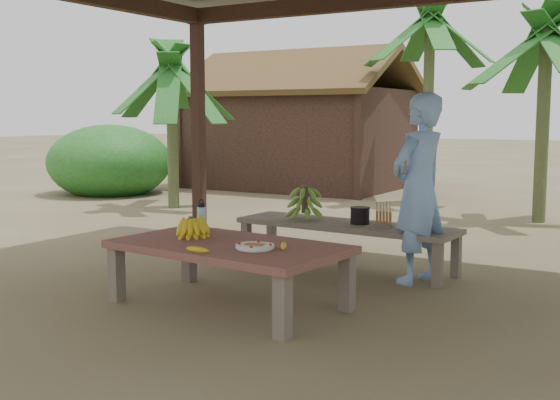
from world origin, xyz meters
The scene contains 16 objects.
ground centered at (0.00, 0.00, 0.00)m, with size 80.00×80.00×0.00m, color brown.
work_table centered at (-0.46, -0.39, 0.43)m, with size 1.88×1.16×0.50m.
bench centered at (-0.26, 1.31, 0.39)m, with size 2.23×0.71×0.45m.
ripe_banana_bunch centered at (-0.88, -0.32, 0.59)m, with size 0.31×0.26×0.19m, color yellow, non-canonical shape.
plate centered at (-0.15, -0.49, 0.52)m, with size 0.29×0.29×0.04m.
loose_banana_front centered at (-0.43, -0.82, 0.52)m, with size 0.04×0.17×0.04m, color yellow.
loose_banana_side centered at (0.03, -0.38, 0.52)m, with size 0.04×0.14×0.04m, color yellow.
water_flask centered at (-0.94, -0.10, 0.62)m, with size 0.08×0.08×0.29m.
green_banana_stalk centered at (-0.73, 1.33, 0.63)m, with size 0.31×0.31×0.36m, color #598C2D, non-canonical shape.
cooking_pot centered at (-0.12, 1.32, 0.53)m, with size 0.18×0.18×0.15m, color black.
skewer_rack centered at (0.16, 1.24, 0.57)m, with size 0.18×0.08×0.24m, color #A57F47, non-canonical shape.
woman centered at (0.53, 1.12, 0.84)m, with size 0.61×0.40×1.69m, color #76A1E0.
hut centered at (-4.50, 8.00, 1.10)m, with size 4.40×3.43×2.85m.
banana_plant_n centered at (0.76, 5.43, 2.38)m, with size 1.80×1.80×2.86m.
banana_plant_nw centered at (-1.34, 6.75, 2.87)m, with size 1.80×1.80×3.36m.
banana_plant_w centered at (-4.62, 4.00, 2.01)m, with size 1.80×1.80×2.48m.
Camera 1 is at (2.63, -4.79, 1.48)m, focal length 45.00 mm.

